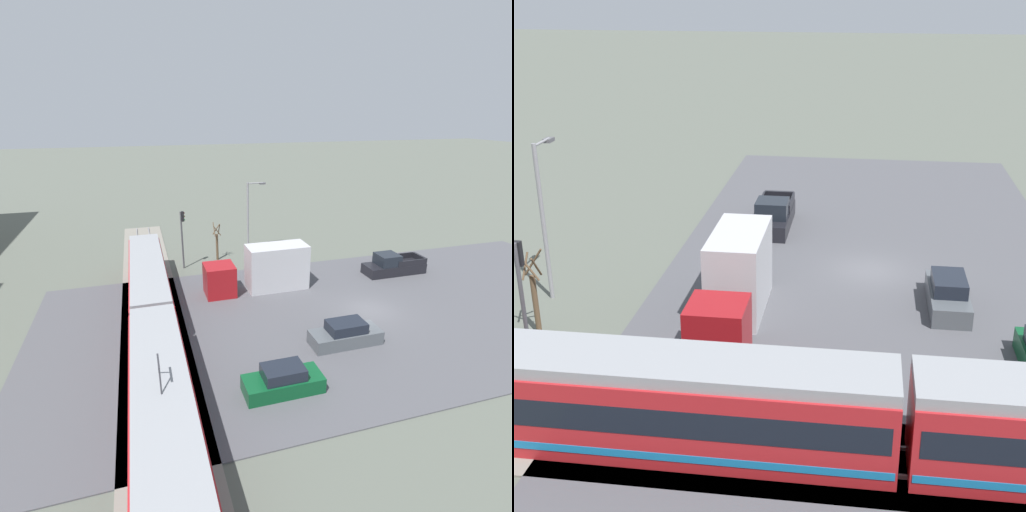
# 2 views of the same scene
# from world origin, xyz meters

# --- Properties ---
(ground_plane) EXTENTS (320.00, 320.00, 0.00)m
(ground_plane) POSITION_xyz_m (0.00, 0.00, 0.00)
(ground_plane) COLOR #565B51
(road_surface) EXTENTS (21.24, 48.40, 0.08)m
(road_surface) POSITION_xyz_m (0.00, 0.00, 0.04)
(road_surface) COLOR #4C4C51
(road_surface) RESTS_ON ground
(rail_bed) EXTENTS (56.96, 4.40, 0.22)m
(rail_bed) POSITION_xyz_m (0.00, 15.90, 0.05)
(rail_bed) COLOR gray
(rail_bed) RESTS_ON ground
(light_rail_tram) EXTENTS (30.15, 2.80, 4.41)m
(light_rail_tram) POSITION_xyz_m (-1.11, 15.90, 1.67)
(light_rail_tram) COLOR #B21E23
(light_rail_tram) RESTS_ON ground
(box_truck) EXTENTS (2.38, 8.68, 3.78)m
(box_truck) POSITION_xyz_m (5.96, 6.58, 1.82)
(box_truck) COLOR maroon
(box_truck) RESTS_ON ground
(pickup_truck) EXTENTS (2.06, 5.69, 1.94)m
(pickup_truck) POSITION_xyz_m (5.87, -6.04, 0.81)
(pickup_truck) COLOR black
(pickup_truck) RESTS_ON ground
(sedan_car_0) EXTENTS (1.76, 4.65, 1.58)m
(sedan_car_0) POSITION_xyz_m (-3.64, 4.02, 0.73)
(sedan_car_0) COLOR #4C5156
(sedan_car_0) RESTS_ON ground
(traffic_light_pole) EXTENTS (0.28, 0.47, 5.61)m
(traffic_light_pole) POSITION_xyz_m (12.89, 12.36, 3.61)
(traffic_light_pole) COLOR #47474C
(traffic_light_pole) RESTS_ON ground
(street_tree) EXTENTS (0.93, 0.77, 3.87)m
(street_tree) POSITION_xyz_m (14.27, 8.85, 1.76)
(street_tree) COLOR brown
(street_tree) RESTS_ON ground
(street_lamp_near_crossing) EXTENTS (0.36, 1.95, 7.58)m
(street_lamp_near_crossing) POSITION_xyz_m (15.20, 5.11, 4.41)
(street_lamp_near_crossing) COLOR gray
(street_lamp_near_crossing) RESTS_ON ground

